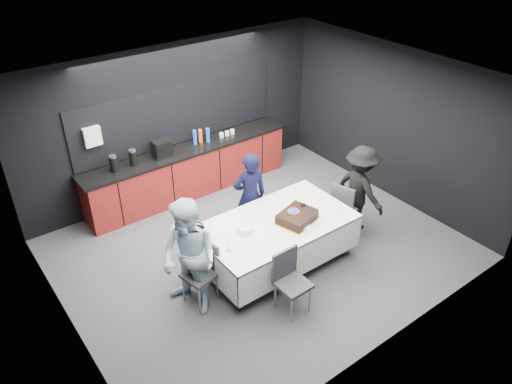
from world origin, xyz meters
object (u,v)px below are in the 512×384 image
champagne_flute (229,241)px  person_center (250,197)px  cake_assembly (297,217)px  plate_stack (245,230)px  chair_left (203,267)px  chair_right (344,204)px  party_table (276,229)px  person_right (360,188)px  person_left (190,258)px  chair_near (290,277)px

champagne_flute → person_center: 1.43m
cake_assembly → person_center: (-0.16, 0.97, -0.08)m
cake_assembly → plate_stack: 0.82m
champagne_flute → chair_left: size_ratio=0.24×
chair_right → person_center: (-1.34, 0.83, 0.24)m
champagne_flute → chair_left: 0.54m
plate_stack → chair_right: (1.97, -0.08, -0.30)m
party_table → champagne_flute: (-0.95, -0.15, 0.30)m
plate_stack → person_center: (0.63, 0.75, -0.06)m
party_table → plate_stack: plate_stack is taller
plate_stack → champagne_flute: champagne_flute is taller
plate_stack → chair_left: chair_left is taller
person_right → person_center: bearing=62.3°
party_table → chair_right: size_ratio=2.51×
person_center → person_left: 1.84m
party_table → chair_near: chair_near is taller
chair_near → person_right: person_right is taller
party_table → chair_left: chair_left is taller
cake_assembly → person_right: bearing=3.5°
person_right → party_table: bearing=88.3°
plate_stack → chair_right: chair_right is taller
cake_assembly → champagne_flute: bearing=179.2°
chair_left → person_center: person_center is taller
cake_assembly → champagne_flute: champagne_flute is taller
plate_stack → chair_near: (0.09, -0.91, -0.30)m
chair_right → person_right: person_right is taller
chair_near → person_right: bearing=19.7°
party_table → champagne_flute: champagne_flute is taller
champagne_flute → chair_near: (0.51, -0.70, -0.40)m
plate_stack → person_right: (2.25, -0.13, -0.07)m
champagne_flute → party_table: bearing=8.7°
person_right → plate_stack: bearing=87.5°
chair_left → chair_right: bearing=-0.8°
chair_left → chair_near: bearing=-46.1°
plate_stack → person_left: 0.99m
cake_assembly → person_right: size_ratio=0.45×
person_center → person_right: (1.62, -0.88, -0.01)m
chair_near → party_table: bearing=62.6°
person_right → chair_near: bearing=110.5°
party_table → person_right: person_right is taller
chair_near → chair_left: bearing=133.9°
chair_near → person_left: 1.37m
cake_assembly → person_left: (-1.78, 0.10, 0.02)m
champagne_flute → chair_near: 0.96m
chair_near → person_left: (-1.07, 0.79, 0.34)m
chair_left → champagne_flute: bearing=-26.4°
party_table → person_right: (1.72, -0.07, 0.12)m
plate_stack → person_center: person_center is taller
chair_right → person_left: 2.98m
person_left → cake_assembly: bearing=71.6°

